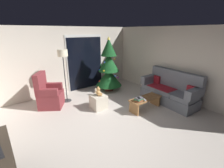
{
  "coord_description": "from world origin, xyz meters",
  "views": [
    {
      "loc": [
        -2.25,
        -2.77,
        2.35
      ],
      "look_at": [
        0.4,
        0.7,
        0.85
      ],
      "focal_mm": 25.05,
      "sensor_mm": 36.0,
      "label": 1
    }
  ],
  "objects_px": {
    "armchair": "(49,95)",
    "ottoman": "(99,102)",
    "couch": "(170,91)",
    "book_stack": "(139,99)",
    "coffee_table": "(145,102)",
    "cell_phone": "(139,98)",
    "teddy_bear_cream_by_tree": "(96,92)",
    "remote_silver": "(145,100)",
    "remote_white": "(141,98)",
    "floor_lamp": "(63,58)",
    "teddy_bear_honey": "(99,92)",
    "christmas_tree": "(109,68)"
  },
  "relations": [
    {
      "from": "book_stack",
      "to": "teddy_bear_honey",
      "type": "xyz_separation_m",
      "value": [
        -0.79,
        0.95,
        0.12
      ]
    },
    {
      "from": "teddy_bear_honey",
      "to": "cell_phone",
      "type": "bearing_deg",
      "value": -51.16
    },
    {
      "from": "coffee_table",
      "to": "teddy_bear_cream_by_tree",
      "type": "relative_size",
      "value": 3.86
    },
    {
      "from": "armchair",
      "to": "couch",
      "type": "bearing_deg",
      "value": -32.32
    },
    {
      "from": "remote_white",
      "to": "cell_phone",
      "type": "bearing_deg",
      "value": -97.82
    },
    {
      "from": "book_stack",
      "to": "cell_phone",
      "type": "distance_m",
      "value": 0.06
    },
    {
      "from": "armchair",
      "to": "teddy_bear_honey",
      "type": "height_order",
      "value": "armchair"
    },
    {
      "from": "couch",
      "to": "armchair",
      "type": "xyz_separation_m",
      "value": [
        -3.37,
        2.14,
        0.0
      ]
    },
    {
      "from": "christmas_tree",
      "to": "teddy_bear_cream_by_tree",
      "type": "distance_m",
      "value": 1.11
    },
    {
      "from": "christmas_tree",
      "to": "remote_silver",
      "type": "bearing_deg",
      "value": -96.12
    },
    {
      "from": "cell_phone",
      "to": "teddy_bear_cream_by_tree",
      "type": "xyz_separation_m",
      "value": [
        -0.29,
        1.9,
        -0.37
      ]
    },
    {
      "from": "armchair",
      "to": "ottoman",
      "type": "bearing_deg",
      "value": -41.83
    },
    {
      "from": "coffee_table",
      "to": "cell_phone",
      "type": "relative_size",
      "value": 7.64
    },
    {
      "from": "couch",
      "to": "ottoman",
      "type": "relative_size",
      "value": 4.5
    },
    {
      "from": "armchair",
      "to": "ottoman",
      "type": "xyz_separation_m",
      "value": [
        1.18,
        -1.06,
        -0.18
      ]
    },
    {
      "from": "couch",
      "to": "christmas_tree",
      "type": "relative_size",
      "value": 0.92
    },
    {
      "from": "floor_lamp",
      "to": "cell_phone",
      "type": "bearing_deg",
      "value": -56.86
    },
    {
      "from": "armchair",
      "to": "remote_silver",
      "type": "bearing_deg",
      "value": -43.97
    },
    {
      "from": "armchair",
      "to": "remote_white",
      "type": "bearing_deg",
      "value": -40.97
    },
    {
      "from": "remote_white",
      "to": "remote_silver",
      "type": "relative_size",
      "value": 1.0
    },
    {
      "from": "armchair",
      "to": "cell_phone",
      "type": "bearing_deg",
      "value": -45.88
    },
    {
      "from": "remote_white",
      "to": "cell_phone",
      "type": "distance_m",
      "value": 0.28
    },
    {
      "from": "couch",
      "to": "teddy_bear_cream_by_tree",
      "type": "distance_m",
      "value": 2.65
    },
    {
      "from": "ottoman",
      "to": "couch",
      "type": "bearing_deg",
      "value": -26.16
    },
    {
      "from": "remote_silver",
      "to": "teddy_bear_cream_by_tree",
      "type": "relative_size",
      "value": 0.55
    },
    {
      "from": "teddy_bear_honey",
      "to": "remote_white",
      "type": "bearing_deg",
      "value": -39.92
    },
    {
      "from": "book_stack",
      "to": "teddy_bear_cream_by_tree",
      "type": "height_order",
      "value": "book_stack"
    },
    {
      "from": "remote_silver",
      "to": "book_stack",
      "type": "distance_m",
      "value": 0.2
    },
    {
      "from": "cell_phone",
      "to": "book_stack",
      "type": "bearing_deg",
      "value": 66.39
    },
    {
      "from": "teddy_bear_cream_by_tree",
      "to": "remote_silver",
      "type": "bearing_deg",
      "value": -75.91
    },
    {
      "from": "floor_lamp",
      "to": "ottoman",
      "type": "relative_size",
      "value": 4.05
    },
    {
      "from": "floor_lamp",
      "to": "remote_silver",
      "type": "bearing_deg",
      "value": -53.98
    },
    {
      "from": "book_stack",
      "to": "armchair",
      "type": "height_order",
      "value": "armchair"
    },
    {
      "from": "coffee_table",
      "to": "teddy_bear_honey",
      "type": "relative_size",
      "value": 3.86
    },
    {
      "from": "remote_white",
      "to": "teddy_bear_honey",
      "type": "xyz_separation_m",
      "value": [
        -1.0,
        0.84,
        0.17
      ]
    },
    {
      "from": "remote_silver",
      "to": "ottoman",
      "type": "height_order",
      "value": "ottoman"
    },
    {
      "from": "armchair",
      "to": "ottoman",
      "type": "relative_size",
      "value": 2.57
    },
    {
      "from": "coffee_table",
      "to": "teddy_bear_honey",
      "type": "distance_m",
      "value": 1.49
    },
    {
      "from": "cell_phone",
      "to": "floor_lamp",
      "type": "distance_m",
      "value": 2.7
    },
    {
      "from": "armchair",
      "to": "teddy_bear_honey",
      "type": "xyz_separation_m",
      "value": [
        1.19,
        -1.07,
        0.16
      ]
    },
    {
      "from": "remote_silver",
      "to": "armchair",
      "type": "xyz_separation_m",
      "value": [
        -2.16,
        2.09,
        0.01
      ]
    },
    {
      "from": "remote_silver",
      "to": "armchair",
      "type": "height_order",
      "value": "armchair"
    },
    {
      "from": "couch",
      "to": "book_stack",
      "type": "relative_size",
      "value": 7.74
    },
    {
      "from": "armchair",
      "to": "teddy_bear_honey",
      "type": "relative_size",
      "value": 3.96
    },
    {
      "from": "remote_white",
      "to": "ottoman",
      "type": "height_order",
      "value": "ottoman"
    },
    {
      "from": "christmas_tree",
      "to": "ottoman",
      "type": "xyz_separation_m",
      "value": [
        -1.21,
        -1.09,
        -0.73
      ]
    },
    {
      "from": "cell_phone",
      "to": "armchair",
      "type": "bearing_deg",
      "value": 165.84
    },
    {
      "from": "book_stack",
      "to": "teddy_bear_honey",
      "type": "bearing_deg",
      "value": 129.85
    },
    {
      "from": "couch",
      "to": "coffee_table",
      "type": "relative_size",
      "value": 1.8
    },
    {
      "from": "christmas_tree",
      "to": "floor_lamp",
      "type": "distance_m",
      "value": 1.88
    }
  ]
}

